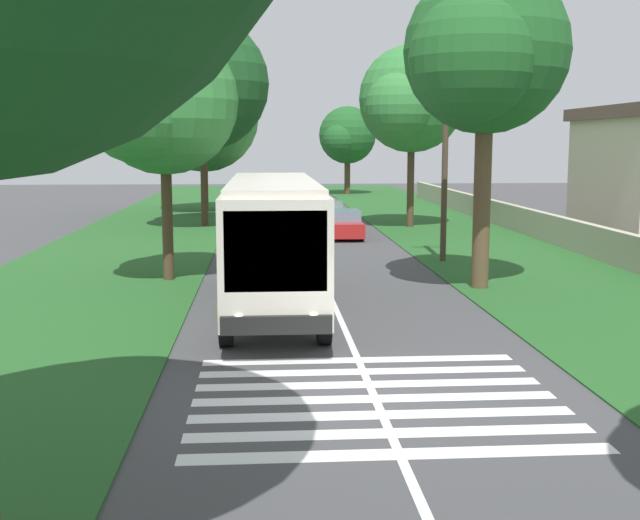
% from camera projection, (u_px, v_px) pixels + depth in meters
% --- Properties ---
extents(ground, '(160.00, 160.00, 0.00)m').
position_uv_depth(ground, '(373.00, 393.00, 15.28)').
color(ground, '#424244').
extents(grass_verge_left, '(120.00, 8.00, 0.04)m').
position_uv_depth(grass_verge_left, '(97.00, 272.00, 29.51)').
color(grass_verge_left, '#235623').
rests_on(grass_verge_left, ground).
extents(grass_verge_right, '(120.00, 8.00, 0.04)m').
position_uv_depth(grass_verge_right, '(532.00, 267.00, 30.65)').
color(grass_verge_right, '#235623').
rests_on(grass_verge_right, ground).
extents(centre_line, '(110.00, 0.16, 0.01)m').
position_uv_depth(centre_line, '(319.00, 270.00, 30.08)').
color(centre_line, silver).
rests_on(centre_line, ground).
extents(coach_bus, '(11.16, 2.62, 3.73)m').
position_uv_depth(coach_bus, '(273.00, 236.00, 22.49)').
color(coach_bus, silver).
rests_on(coach_bus, ground).
extents(zebra_crossing, '(5.85, 6.80, 0.01)m').
position_uv_depth(zebra_crossing, '(375.00, 399.00, 14.94)').
color(zebra_crossing, silver).
rests_on(zebra_crossing, ground).
extents(trailing_car_0, '(4.30, 1.78, 1.43)m').
position_uv_depth(trailing_car_0, '(343.00, 225.00, 40.35)').
color(trailing_car_0, '#B21E1E').
rests_on(trailing_car_0, ground).
extents(trailing_car_1, '(4.30, 1.78, 1.43)m').
position_uv_depth(trailing_car_1, '(327.00, 214.00, 46.43)').
color(trailing_car_1, gold).
rests_on(trailing_car_1, ground).
extents(trailing_minibus_0, '(6.00, 2.14, 2.53)m').
position_uv_depth(trailing_minibus_0, '(269.00, 191.00, 54.25)').
color(trailing_minibus_0, '#BFB299').
rests_on(trailing_minibus_0, ground).
extents(roadside_tree_left_0, '(6.28, 5.00, 8.61)m').
position_uv_depth(roadside_tree_left_0, '(160.00, 106.00, 27.09)').
color(roadside_tree_left_0, '#4C3826').
rests_on(roadside_tree_left_0, grass_verge_left).
extents(roadside_tree_left_1, '(9.14, 7.63, 11.74)m').
position_uv_depth(roadside_tree_left_1, '(197.00, 87.00, 44.56)').
color(roadside_tree_left_1, '#3D2D1E').
rests_on(roadside_tree_left_1, grass_verge_left).
extents(roadside_tree_left_2, '(8.84, 7.58, 10.29)m').
position_uv_depth(roadside_tree_left_2, '(202.00, 120.00, 55.23)').
color(roadside_tree_left_2, brown).
rests_on(roadside_tree_left_2, grass_verge_left).
extents(roadside_tree_right_0, '(7.19, 5.94, 10.11)m').
position_uv_depth(roadside_tree_right_0, '(409.00, 102.00, 44.63)').
color(roadside_tree_right_0, '#4C3826').
rests_on(roadside_tree_right_0, grass_verge_right).
extents(roadside_tree_right_1, '(6.56, 5.34, 10.22)m').
position_uv_depth(roadside_tree_right_1, '(481.00, 56.00, 25.20)').
color(roadside_tree_right_1, brown).
rests_on(roadside_tree_right_1, grass_verge_right).
extents(roadside_tree_right_2, '(6.44, 5.29, 8.10)m').
position_uv_depth(roadside_tree_right_2, '(346.00, 137.00, 74.43)').
color(roadside_tree_right_2, '#4C3826').
rests_on(roadside_tree_right_2, grass_verge_right).
extents(utility_pole, '(0.24, 1.40, 7.72)m').
position_uv_depth(utility_pole, '(445.00, 161.00, 31.73)').
color(utility_pole, '#473828').
rests_on(utility_pole, grass_verge_right).
extents(roadside_wall, '(70.00, 0.40, 1.35)m').
position_uv_depth(roadside_wall, '(570.00, 234.00, 35.72)').
color(roadside_wall, '#B2A893').
rests_on(roadside_wall, grass_verge_right).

